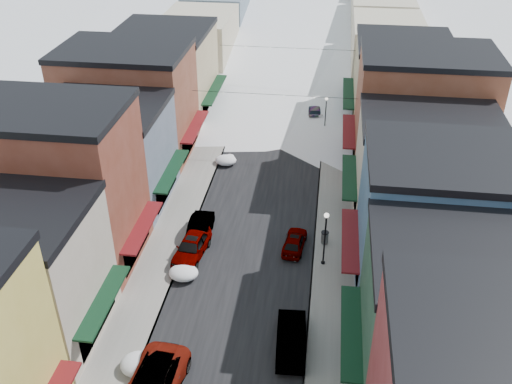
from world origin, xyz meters
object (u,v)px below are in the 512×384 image
(car_green_sedan, at_px, (291,338))
(car_silver_sedan, at_px, (192,246))
(trash_can, at_px, (325,237))
(streetlamp_near, at_px, (325,232))
(car_dark_hatch, at_px, (199,230))

(car_green_sedan, bearing_deg, car_silver_sedan, -48.83)
(car_green_sedan, height_order, trash_can, car_green_sedan)
(car_silver_sedan, distance_m, streetlamp_near, 10.35)
(car_dark_hatch, relative_size, car_green_sedan, 0.92)
(car_dark_hatch, bearing_deg, car_green_sedan, -52.50)
(streetlamp_near, bearing_deg, car_dark_hatch, 168.22)
(car_silver_sedan, distance_m, trash_can, 10.51)
(trash_can, height_order, streetlamp_near, streetlamp_near)
(car_silver_sedan, relative_size, streetlamp_near, 1.09)
(car_dark_hatch, height_order, streetlamp_near, streetlamp_near)
(trash_can, distance_m, streetlamp_near, 3.48)
(car_silver_sedan, xyz_separation_m, trash_can, (10.14, 2.76, -0.16))
(car_dark_hatch, distance_m, car_green_sedan, 13.56)
(car_silver_sedan, xyz_separation_m, streetlamp_near, (10.11, 0.19, 2.18))
(trash_can, relative_size, streetlamp_near, 0.23)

